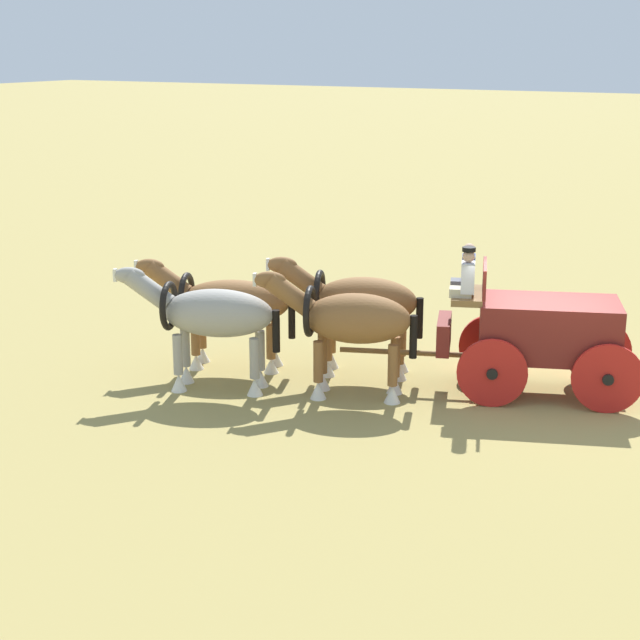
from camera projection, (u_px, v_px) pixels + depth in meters
The scene contains 6 objects.
ground_plane at pixel (545, 394), 18.65m from camera, with size 220.00×220.00×0.00m, color #9E8C4C.
show_wagon at pixel (539, 330), 18.34m from camera, with size 5.47×2.70×2.80m.
draft_horse_rear_near at pixel (350, 322), 18.18m from camera, with size 2.92×1.51×2.30m.
draft_horse_rear_off at pixel (358, 304), 19.42m from camera, with size 2.97×1.54×2.30m.
draft_horse_lead_near at pixel (211, 316), 18.58m from camera, with size 3.04×1.55×2.29m.
draft_horse_lead_off at pixel (227, 304), 19.84m from camera, with size 3.13×1.57×2.17m.
Camera 1 is at (-4.66, 17.46, 6.37)m, focal length 56.23 mm.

